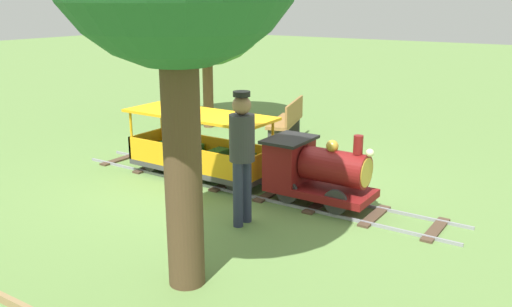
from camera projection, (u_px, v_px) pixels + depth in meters
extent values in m
plane|color=#608442|center=(235.00, 186.00, 7.92)|extent=(60.00, 60.00, 0.00)
cube|color=gray|center=(260.00, 183.00, 7.99)|extent=(0.03, 6.05, 0.04)
cube|color=gray|center=(239.00, 193.00, 7.56)|extent=(0.03, 6.05, 0.04)
cube|color=#4C3828|center=(120.00, 159.00, 9.18)|extent=(0.78, 0.14, 0.03)
cube|color=#4C3828|center=(153.00, 167.00, 8.78)|extent=(0.78, 0.14, 0.03)
cube|color=#4C3828|center=(189.00, 175.00, 8.38)|extent=(0.78, 0.14, 0.03)
cube|color=#4C3828|center=(228.00, 183.00, 7.98)|extent=(0.78, 0.14, 0.03)
cube|color=#4C3828|center=(272.00, 193.00, 7.58)|extent=(0.78, 0.14, 0.03)
cube|color=#4C3828|center=(320.00, 204.00, 7.17)|extent=(0.78, 0.14, 0.03)
cube|color=#4C3828|center=(375.00, 216.00, 6.77)|extent=(0.78, 0.14, 0.03)
cube|color=#4C3828|center=(436.00, 230.00, 6.37)|extent=(0.78, 0.14, 0.03)
cube|color=maroon|center=(320.00, 190.00, 7.13)|extent=(0.66, 1.40, 0.10)
cylinder|color=maroon|center=(335.00, 167.00, 6.92)|extent=(0.44, 0.85, 0.44)
cylinder|color=#B7932D|center=(366.00, 173.00, 6.70)|extent=(0.37, 0.02, 0.37)
cylinder|color=maroon|center=(358.00, 145.00, 6.67)|extent=(0.12, 0.12, 0.24)
sphere|color=#B7932D|center=(332.00, 146.00, 6.88)|extent=(0.16, 0.16, 0.16)
cube|color=maroon|center=(289.00, 161.00, 7.29)|extent=(0.66, 0.45, 0.55)
cube|color=black|center=(290.00, 139.00, 7.21)|extent=(0.74, 0.53, 0.04)
sphere|color=#F2EAB2|center=(370.00, 153.00, 6.61)|extent=(0.10, 0.10, 0.10)
cylinder|color=#2D2D2D|center=(353.00, 190.00, 7.16)|extent=(0.05, 0.32, 0.32)
cylinder|color=#2D2D2D|center=(335.00, 202.00, 6.73)|extent=(0.05, 0.32, 0.32)
cylinder|color=#2D2D2D|center=(306.00, 180.00, 7.53)|extent=(0.05, 0.32, 0.32)
cylinder|color=#2D2D2D|center=(287.00, 191.00, 7.10)|extent=(0.05, 0.32, 0.32)
cube|color=#3F3F3F|center=(200.00, 167.00, 8.21)|extent=(0.74, 2.25, 0.08)
cube|color=orange|center=(214.00, 148.00, 8.43)|extent=(0.04, 2.25, 0.35)
cube|color=orange|center=(185.00, 159.00, 7.87)|extent=(0.04, 2.25, 0.35)
cube|color=orange|center=(262.00, 165.00, 7.56)|extent=(0.74, 0.04, 0.35)
cube|color=orange|center=(147.00, 143.00, 8.74)|extent=(0.74, 0.04, 0.35)
cylinder|color=orange|center=(273.00, 146.00, 7.80)|extent=(0.04, 0.04, 0.75)
cylinder|color=orange|center=(246.00, 157.00, 7.25)|extent=(0.04, 0.04, 0.75)
cylinder|color=orange|center=(162.00, 127.00, 8.94)|extent=(0.04, 0.04, 0.75)
cylinder|color=orange|center=(132.00, 135.00, 8.39)|extent=(0.04, 0.04, 0.75)
cube|color=orange|center=(199.00, 114.00, 7.99)|extent=(0.84, 2.35, 0.04)
cube|color=#2D6B33|center=(164.00, 150.00, 8.55)|extent=(0.58, 0.20, 0.24)
cube|color=#2D6B33|center=(188.00, 154.00, 8.29)|extent=(0.58, 0.20, 0.24)
cube|color=#2D6B33|center=(213.00, 159.00, 8.04)|extent=(0.58, 0.20, 0.24)
cube|color=#2D6B33|center=(240.00, 165.00, 7.78)|extent=(0.58, 0.20, 0.24)
cylinder|color=#262626|center=(253.00, 172.00, 8.01)|extent=(0.04, 0.24, 0.24)
cylinder|color=#262626|center=(232.00, 182.00, 7.58)|extent=(0.04, 0.24, 0.24)
cylinder|color=#262626|center=(173.00, 156.00, 8.85)|extent=(0.04, 0.24, 0.24)
cylinder|color=#262626|center=(150.00, 164.00, 8.41)|extent=(0.04, 0.24, 0.24)
cylinder|color=#282D47|center=(247.00, 190.00, 6.55)|extent=(0.12, 0.12, 0.80)
cylinder|color=#282D47|center=(238.00, 195.00, 6.40)|extent=(0.12, 0.12, 0.80)
cylinder|color=#333338|center=(242.00, 138.00, 6.29)|extent=(0.30, 0.30, 0.55)
sphere|color=#936B4C|center=(242.00, 105.00, 6.18)|extent=(0.22, 0.22, 0.22)
cylinder|color=black|center=(242.00, 94.00, 6.15)|extent=(0.20, 0.20, 0.06)
cube|color=olive|center=(285.00, 121.00, 10.16)|extent=(1.36, 0.76, 0.06)
cube|color=olive|center=(294.00, 112.00, 10.06)|extent=(1.26, 0.41, 0.40)
cube|color=#333333|center=(277.00, 140.00, 9.69)|extent=(0.17, 0.33, 0.42)
cube|color=#333333|center=(291.00, 126.00, 10.74)|extent=(0.17, 0.33, 0.42)
cylinder|color=brown|center=(208.00, 87.00, 11.37)|extent=(0.22, 0.22, 1.71)
cylinder|color=#4C3823|center=(183.00, 164.00, 4.89)|extent=(0.35, 0.35, 2.37)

